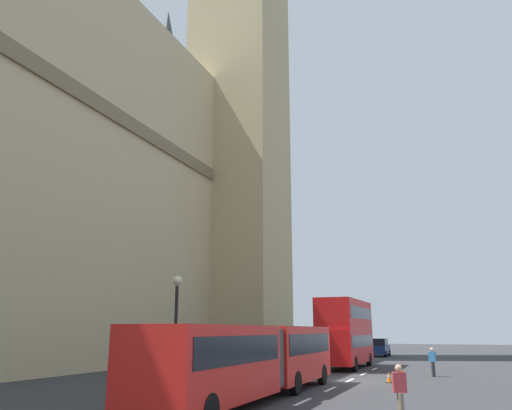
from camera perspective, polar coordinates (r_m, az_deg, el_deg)
name	(u,v)px	position (r m, az deg, el deg)	size (l,w,h in m)	color
ground_plane	(348,381)	(29.61, 10.33, -19.04)	(160.00, 160.00, 0.00)	#333335
lane_centre_marking	(330,389)	(25.65, 8.41, -19.92)	(29.80, 0.16, 0.01)	silver
clock_tower	(240,7)	(67.49, -1.79, 21.50)	(10.91, 10.91, 79.80)	tan
articulated_bus	(255,355)	(21.66, -0.11, -16.57)	(15.94, 2.54, 2.90)	red
double_decker_bus	(346,330)	(39.38, 10.11, -13.78)	(9.33, 2.54, 4.90)	red
sedan_lead	(379,347)	(57.45, 13.77, -15.39)	(4.40, 1.86, 1.85)	navy
traffic_cone_west	(389,377)	(29.27, 14.81, -18.32)	(0.36, 0.36, 0.58)	black
traffic_cone_middle	(400,371)	(33.96, 16.03, -17.58)	(0.36, 0.36, 0.58)	black
traffic_cone_east	(401,368)	(36.02, 16.06, -17.34)	(0.36, 0.36, 0.58)	black
street_lamp	(176,323)	(24.71, -9.06, -13.04)	(0.44, 0.44, 5.27)	black
pedestrian_near_cones	(400,391)	(17.11, 15.97, -19.56)	(0.35, 0.45, 1.69)	#726651
pedestrian_by_kerb	(433,361)	(33.69, 19.35, -16.30)	(0.35, 0.45, 1.69)	#333333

